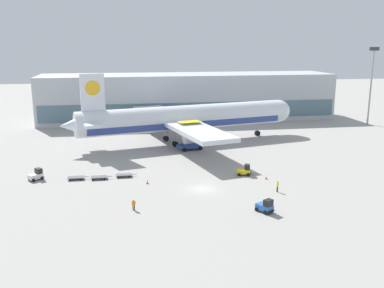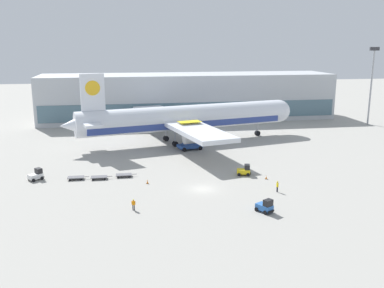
{
  "view_description": "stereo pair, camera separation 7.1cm",
  "coord_description": "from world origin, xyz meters",
  "px_view_note": "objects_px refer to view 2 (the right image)",
  "views": [
    {
      "loc": [
        -12.82,
        -65.33,
        23.32
      ],
      "look_at": [
        0.78,
        15.3,
        4.0
      ],
      "focal_mm": 40.0,
      "sensor_mm": 36.0,
      "label": 1
    },
    {
      "loc": [
        -12.75,
        -65.34,
        23.32
      ],
      "look_at": [
        0.78,
        15.3,
        4.0
      ],
      "focal_mm": 40.0,
      "sensor_mm": 36.0,
      "label": 2
    }
  ],
  "objects_px": {
    "airplane_main": "(184,119)",
    "ground_crew_near": "(277,186)",
    "scissor_lift_loader": "(190,139)",
    "baggage_tug_mid": "(36,175)",
    "traffic_cone_far": "(266,177)",
    "baggage_tug_far": "(265,206)",
    "baggage_dolly_second": "(99,177)",
    "ground_crew_far": "(133,204)",
    "light_mast": "(372,80)",
    "baggage_dolly_third": "(124,175)",
    "baggage_tug_foreground": "(244,170)",
    "baggage_dolly_lead": "(76,177)",
    "traffic_cone_near": "(147,181)"
  },
  "relations": [
    {
      "from": "baggage_tug_mid",
      "to": "baggage_tug_far",
      "type": "height_order",
      "value": "same"
    },
    {
      "from": "scissor_lift_loader",
      "to": "ground_crew_near",
      "type": "xyz_separation_m",
      "value": [
        9.32,
        -30.36,
        -1.27
      ]
    },
    {
      "from": "baggage_tug_mid",
      "to": "baggage_dolly_second",
      "type": "distance_m",
      "value": 10.9
    },
    {
      "from": "baggage_dolly_third",
      "to": "traffic_cone_far",
      "type": "height_order",
      "value": "traffic_cone_far"
    },
    {
      "from": "baggage_tug_mid",
      "to": "ground_crew_near",
      "type": "bearing_deg",
      "value": -56.89
    },
    {
      "from": "baggage_tug_far",
      "to": "traffic_cone_far",
      "type": "distance_m",
      "value": 15.4
    },
    {
      "from": "scissor_lift_loader",
      "to": "baggage_tug_foreground",
      "type": "relative_size",
      "value": 2.37
    },
    {
      "from": "ground_crew_near",
      "to": "traffic_cone_far",
      "type": "relative_size",
      "value": 2.65
    },
    {
      "from": "ground_crew_near",
      "to": "ground_crew_far",
      "type": "bearing_deg",
      "value": 93.28
    },
    {
      "from": "baggage_dolly_second",
      "to": "ground_crew_near",
      "type": "relative_size",
      "value": 2.01
    },
    {
      "from": "baggage_tug_foreground",
      "to": "baggage_dolly_lead",
      "type": "xyz_separation_m",
      "value": [
        -29.9,
        2.39,
        -0.49
      ]
    },
    {
      "from": "ground_crew_far",
      "to": "baggage_dolly_second",
      "type": "bearing_deg",
      "value": 124.85
    },
    {
      "from": "ground_crew_near",
      "to": "traffic_cone_near",
      "type": "height_order",
      "value": "ground_crew_near"
    },
    {
      "from": "ground_crew_far",
      "to": "traffic_cone_far",
      "type": "relative_size",
      "value": 2.39
    },
    {
      "from": "baggage_tug_mid",
      "to": "baggage_dolly_third",
      "type": "xyz_separation_m",
      "value": [
        15.11,
        -0.84,
        -0.49
      ]
    },
    {
      "from": "baggage_dolly_lead",
      "to": "baggage_tug_far",
      "type": "bearing_deg",
      "value": -35.48
    },
    {
      "from": "baggage_dolly_second",
      "to": "scissor_lift_loader",
      "type": "bearing_deg",
      "value": 44.22
    },
    {
      "from": "baggage_tug_foreground",
      "to": "baggage_dolly_third",
      "type": "xyz_separation_m",
      "value": [
        -21.57,
        2.54,
        -0.49
      ]
    },
    {
      "from": "light_mast",
      "to": "baggage_tug_mid",
      "type": "distance_m",
      "value": 95.82
    },
    {
      "from": "scissor_lift_loader",
      "to": "baggage_tug_mid",
      "type": "bearing_deg",
      "value": -163.15
    },
    {
      "from": "scissor_lift_loader",
      "to": "baggage_dolly_third",
      "type": "distance_m",
      "value": 23.6
    },
    {
      "from": "baggage_tug_far",
      "to": "baggage_dolly_third",
      "type": "bearing_deg",
      "value": -165.81
    },
    {
      "from": "ground_crew_far",
      "to": "traffic_cone_far",
      "type": "distance_m",
      "value": 25.86
    },
    {
      "from": "baggage_dolly_lead",
      "to": "ground_crew_far",
      "type": "height_order",
      "value": "ground_crew_far"
    },
    {
      "from": "traffic_cone_far",
      "to": "baggage_tug_mid",
      "type": "bearing_deg",
      "value": 171.09
    },
    {
      "from": "baggage_dolly_lead",
      "to": "traffic_cone_far",
      "type": "relative_size",
      "value": 5.34
    },
    {
      "from": "baggage_tug_far",
      "to": "baggage_tug_mid",
      "type": "bearing_deg",
      "value": -151.19
    },
    {
      "from": "baggage_tug_mid",
      "to": "baggage_dolly_second",
      "type": "height_order",
      "value": "baggage_tug_mid"
    },
    {
      "from": "baggage_tug_mid",
      "to": "traffic_cone_far",
      "type": "bearing_deg",
      "value": -47.52
    },
    {
      "from": "baggage_tug_foreground",
      "to": "ground_crew_far",
      "type": "distance_m",
      "value": 24.47
    },
    {
      "from": "ground_crew_near",
      "to": "traffic_cone_near",
      "type": "distance_m",
      "value": 21.74
    },
    {
      "from": "baggage_dolly_lead",
      "to": "baggage_dolly_third",
      "type": "height_order",
      "value": "same"
    },
    {
      "from": "baggage_tug_foreground",
      "to": "baggage_dolly_third",
      "type": "bearing_deg",
      "value": -174.42
    },
    {
      "from": "airplane_main",
      "to": "baggage_dolly_second",
      "type": "bearing_deg",
      "value": -139.48
    },
    {
      "from": "scissor_lift_loader",
      "to": "ground_crew_near",
      "type": "relative_size",
      "value": 3.47
    },
    {
      "from": "traffic_cone_near",
      "to": "baggage_tug_far",
      "type": "bearing_deg",
      "value": -44.65
    },
    {
      "from": "airplane_main",
      "to": "baggage_tug_far",
      "type": "xyz_separation_m",
      "value": [
        5.01,
        -44.97,
        -4.96
      ]
    },
    {
      "from": "baggage_dolly_third",
      "to": "ground_crew_near",
      "type": "relative_size",
      "value": 2.01
    },
    {
      "from": "light_mast",
      "to": "scissor_lift_loader",
      "type": "distance_m",
      "value": 61.6
    },
    {
      "from": "baggage_tug_far",
      "to": "traffic_cone_near",
      "type": "relative_size",
      "value": 3.61
    },
    {
      "from": "baggage_dolly_lead",
      "to": "ground_crew_near",
      "type": "distance_m",
      "value": 34.7
    },
    {
      "from": "baggage_tug_foreground",
      "to": "scissor_lift_loader",
      "type": "bearing_deg",
      "value": 120.13
    },
    {
      "from": "airplane_main",
      "to": "ground_crew_near",
      "type": "xyz_separation_m",
      "value": [
        9.7,
        -37.23,
        -4.75
      ]
    },
    {
      "from": "ground_crew_far",
      "to": "baggage_tug_far",
      "type": "bearing_deg",
      "value": 3.53
    },
    {
      "from": "baggage_tug_far",
      "to": "ground_crew_far",
      "type": "bearing_deg",
      "value": -132.04
    },
    {
      "from": "scissor_lift_loader",
      "to": "ground_crew_near",
      "type": "bearing_deg",
      "value": -86.13
    },
    {
      "from": "traffic_cone_far",
      "to": "baggage_tug_far",
      "type": "bearing_deg",
      "value": -109.71
    },
    {
      "from": "ground_crew_near",
      "to": "baggage_tug_foreground",
      "type": "bearing_deg",
      "value": 9.05
    },
    {
      "from": "baggage_dolly_second",
      "to": "traffic_cone_near",
      "type": "distance_m",
      "value": 9.08
    },
    {
      "from": "light_mast",
      "to": "scissor_lift_loader",
      "type": "xyz_separation_m",
      "value": [
        -56.73,
        -21.54,
        -10.6
      ]
    }
  ]
}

